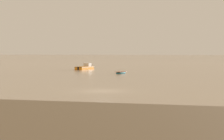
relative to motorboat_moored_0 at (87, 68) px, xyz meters
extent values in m
plane|color=tan|center=(15.42, -45.86, -0.35)|extent=(800.00, 800.00, 0.00)
cube|color=brown|center=(16.23, -67.51, -0.23)|extent=(399.88, 22.25, 0.25)
cube|color=orange|center=(-0.31, -0.91, -0.10)|extent=(3.71, 5.62, 1.02)
cone|color=orange|center=(0.56, 1.67, -0.10)|extent=(2.46, 2.20, 2.05)
cube|color=silver|center=(-0.29, -0.85, 0.29)|extent=(3.79, 5.74, 0.11)
cube|color=silver|center=(0.09, 0.27, 0.81)|extent=(1.93, 1.70, 0.80)
cube|color=#384751|center=(0.29, 0.86, 0.87)|extent=(1.56, 0.77, 0.63)
cube|color=black|center=(-1.12, -3.32, 0.06)|extent=(0.49, 0.43, 0.73)
ellipsoid|color=#197084|center=(11.41, -14.10, -0.23)|extent=(2.17, 3.70, 0.55)
cube|color=brown|center=(11.41, -14.10, 0.01)|extent=(2.07, 3.43, 0.07)
cube|color=brown|center=(11.41, -14.10, -0.08)|extent=(1.10, 0.53, 0.06)
camera|label=1|loc=(25.14, -85.06, 4.18)|focal=57.08mm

